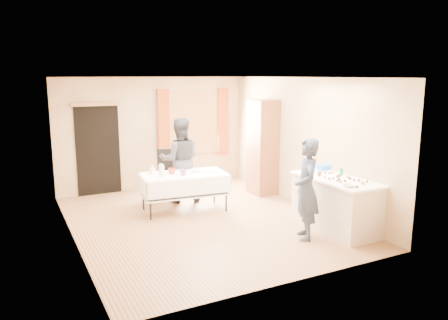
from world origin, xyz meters
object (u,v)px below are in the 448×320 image
cabinet (263,147)px  party_table (184,189)px  counter (335,204)px  woman (180,160)px  girl (306,189)px  chair (169,183)px

cabinet → party_table: bearing=-168.9°
counter → woman: bearing=122.2°
party_table → girl: 2.61m
counter → party_table: (-1.95, 2.16, -0.01)m
woman → cabinet: bearing=-170.9°
cabinet → woman: 1.90m
counter → woman: (-1.77, 2.81, 0.44)m
party_table → girl: (1.22, -2.28, 0.39)m
cabinet → chair: size_ratio=2.01×
girl → cabinet: bearing=-172.2°
counter → girl: size_ratio=0.99×
party_table → woman: 0.81m
counter → woman: woman is taller
girl → woman: size_ratio=0.93×
chair → woman: (0.11, -0.41, 0.57)m
counter → chair: bearing=120.3°
counter → girl: (-0.73, -0.12, 0.38)m
cabinet → woman: cabinet is taller
chair → counter: bearing=-50.2°
chair → girl: 3.57m
counter → party_table: size_ratio=0.95×
cabinet → girl: cabinet is taller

